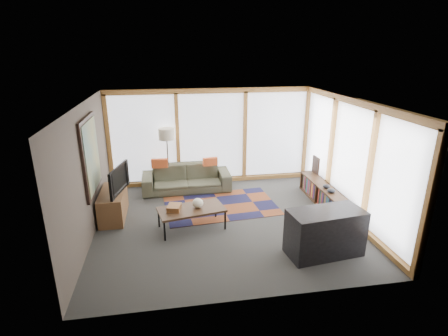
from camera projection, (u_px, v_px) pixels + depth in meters
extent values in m
plane|color=#2D2D2B|center=(227.00, 222.00, 7.59)|extent=(5.50, 5.50, 0.00)
cube|color=#484136|center=(87.00, 172.00, 6.74)|extent=(0.04, 5.00, 2.60)
cube|color=#484136|center=(258.00, 222.00, 4.84)|extent=(5.50, 0.04, 2.60)
cube|color=silver|center=(227.00, 101.00, 6.75)|extent=(5.50, 5.00, 0.04)
cube|color=white|center=(212.00, 137.00, 9.47)|extent=(5.30, 0.02, 2.35)
cube|color=white|center=(350.00, 159.00, 7.59)|extent=(0.02, 4.80, 2.35)
cube|color=black|center=(90.00, 156.00, 6.95)|extent=(0.05, 1.35, 1.55)
cube|color=#BA912A|center=(92.00, 155.00, 6.95)|extent=(0.02, 1.20, 1.40)
cube|color=brown|center=(221.00, 205.00, 8.36)|extent=(2.73, 1.88, 0.01)
imported|color=#3E402E|center=(186.00, 178.00, 9.19)|extent=(2.29, 0.92, 0.67)
cube|color=#C44F24|center=(160.00, 163.00, 8.94)|extent=(0.42, 0.15, 0.23)
cube|color=#C44F24|center=(210.00, 162.00, 9.10)|extent=(0.39, 0.17, 0.21)
cube|color=brown|center=(174.00, 208.00, 7.11)|extent=(0.32, 0.37, 0.11)
ellipsoid|color=white|center=(198.00, 203.00, 7.20)|extent=(0.25, 0.25, 0.20)
ellipsoid|color=black|center=(331.00, 191.00, 7.85)|extent=(0.19, 0.19, 0.09)
ellipsoid|color=black|center=(326.00, 186.00, 8.11)|extent=(0.18, 0.18, 0.09)
cube|color=black|center=(316.00, 165.00, 9.02)|extent=(0.05, 0.34, 0.44)
cube|color=brown|center=(113.00, 204.00, 7.72)|extent=(0.51, 1.22, 0.61)
imported|color=black|center=(115.00, 179.00, 7.49)|extent=(0.38, 1.03, 0.59)
cube|color=black|center=(325.00, 232.00, 6.30)|extent=(1.41, 0.79, 0.85)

